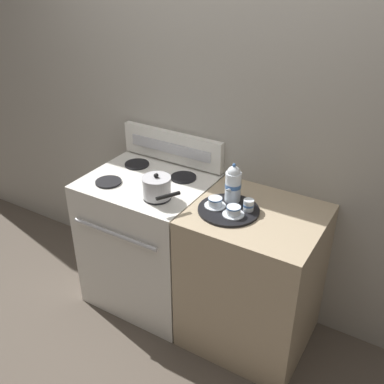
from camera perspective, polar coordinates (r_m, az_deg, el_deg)
ground_plane at (r=3.16m, az=0.56°, el=-14.88°), size 6.00×6.00×0.00m
wall_back at (r=2.79m, az=4.27°, el=5.96°), size 6.00×0.05×2.20m
stove at (r=3.03m, az=-5.38°, el=-6.13°), size 0.75×0.67×0.92m
control_panel at (r=2.95m, az=-2.54°, el=5.76°), size 0.74×0.05×0.21m
side_counter at (r=2.74m, az=7.64°, el=-10.82°), size 0.72×0.64×0.91m
saucepan at (r=2.55m, az=-4.48°, el=0.63°), size 0.26×0.23×0.15m
serving_tray at (r=2.47m, az=4.67°, el=-2.26°), size 0.34×0.34×0.01m
teapot at (r=2.50m, az=5.23°, el=1.07°), size 0.09×0.15×0.23m
teacup_left at (r=2.40m, az=5.29°, el=-2.39°), size 0.12×0.12×0.05m
teacup_right at (r=2.47m, az=2.96°, el=-1.29°), size 0.12×0.12×0.05m
creamer_jug at (r=2.45m, az=7.19°, el=-1.65°), size 0.06×0.06×0.06m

